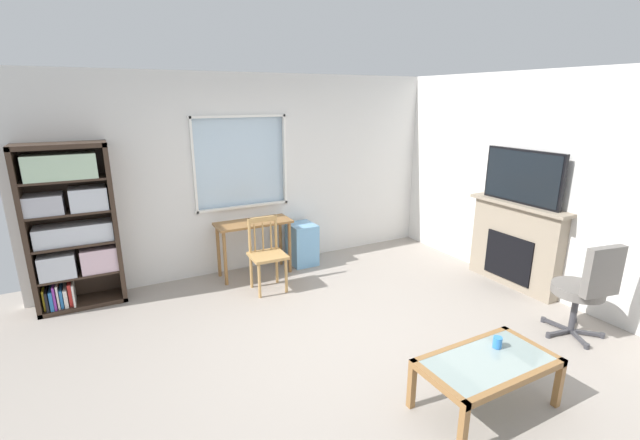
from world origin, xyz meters
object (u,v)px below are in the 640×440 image
Objects in this scene: bookshelf at (71,224)px; wooden_chair at (267,254)px; plastic_drawer_unit at (302,244)px; fireplace at (515,244)px; sippy_cup at (497,342)px; coffee_table at (488,367)px; desk_under_window at (254,231)px; tv at (523,177)px; office_chair at (587,286)px.

bookshelf is 2.18m from wooden_chair.
plastic_drawer_unit is 0.45× the size of fireplace.
fireplace reaches higher than wooden_chair.
plastic_drawer_unit is 3.26m from sippy_cup.
wooden_chair is 0.86× the size of coffee_table.
plastic_drawer_unit is at bearing -1.15° from bookshelf.
desk_under_window is 0.53m from wooden_chair.
tv reaches higher than plastic_drawer_unit.
desk_under_window is 3.36m from coffee_table.
bookshelf reaches higher than coffee_table.
tv is at bearing 69.07° from office_chair.
fireplace is 1.30× the size of office_chair.
bookshelf reaches higher than office_chair.
desk_under_window is 0.76× the size of fireplace.
wooden_chair is at bearing -92.32° from desk_under_window.
bookshelf is at bearing 163.04° from wooden_chair.
office_chair is at bearing 9.14° from coffee_table.
tv is 2.73m from coffee_table.
coffee_table is 11.66× the size of sippy_cup.
wooden_chair reaches higher than coffee_table.
bookshelf reaches higher than fireplace.
bookshelf is 5.37m from office_chair.
desk_under_window is at bearing -176.07° from plastic_drawer_unit.
tv is at bearing -43.30° from plastic_drawer_unit.
plastic_drawer_unit is 0.57× the size of tv.
tv reaches higher than desk_under_window.
desk_under_window is at bearing 101.53° from coffee_table.
desk_under_window is 3.79m from office_chair.
bookshelf is 1.87× the size of desk_under_window.
fireplace is at bearing 0.00° from tv.
coffee_table is at bearing -155.63° from sippy_cup.
coffee_table is at bearing -145.35° from fireplace.
bookshelf is 3.13× the size of plastic_drawer_unit.
bookshelf is 4.44m from sippy_cup.
tv is at bearing -180.00° from fireplace.
office_chair is at bearing -35.83° from bookshelf.
fireplace is (2.03, -1.89, 0.24)m from plastic_drawer_unit.
desk_under_window is 3.32m from sippy_cup.
sippy_cup is (0.88, -2.69, -0.01)m from wooden_chair.
tv reaches higher than coffee_table.
fireplace is at bearing -25.61° from wooden_chair.
desk_under_window is at bearing 87.68° from wooden_chair.
tv is (2.01, -1.89, 1.10)m from plastic_drawer_unit.
plastic_drawer_unit is at bearing 116.87° from office_chair.
bookshelf reaches higher than desk_under_window.
bookshelf reaches higher than tv.
coffee_table is (0.67, -3.29, -0.26)m from desk_under_window.
office_chair is at bearing -111.70° from fireplace.
wooden_chair is at bearing 132.55° from office_chair.
sippy_cup is (0.14, -3.25, 0.16)m from plastic_drawer_unit.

